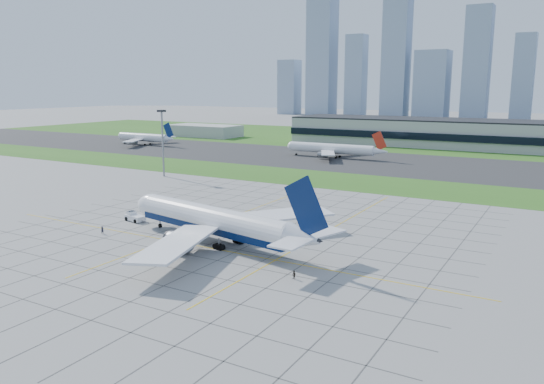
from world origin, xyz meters
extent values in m
plane|color=gray|center=(0.00, 0.00, 0.00)|extent=(1400.00, 1400.00, 0.00)
cube|color=#2F611B|center=(0.00, 90.00, 0.02)|extent=(700.00, 35.00, 0.04)
cube|color=#383838|center=(0.00, 145.00, 0.03)|extent=(700.00, 75.00, 0.04)
cube|color=#2F611B|center=(0.00, 255.00, 0.02)|extent=(700.00, 145.00, 0.04)
cube|color=#474744|center=(-48.00, 10.00, 0.01)|extent=(0.18, 130.00, 0.02)
cube|color=#474744|center=(-40.00, 10.00, 0.01)|extent=(0.18, 130.00, 0.02)
cube|color=#474744|center=(-32.00, 10.00, 0.01)|extent=(0.18, 130.00, 0.02)
cube|color=#474744|center=(-24.00, 10.00, 0.01)|extent=(0.18, 130.00, 0.02)
cube|color=#474744|center=(-16.00, 10.00, 0.01)|extent=(0.18, 130.00, 0.02)
cube|color=#474744|center=(-8.00, 10.00, 0.01)|extent=(0.18, 130.00, 0.02)
cube|color=#474744|center=(0.00, 10.00, 0.01)|extent=(0.18, 130.00, 0.02)
cube|color=#474744|center=(8.00, 10.00, 0.01)|extent=(0.18, 130.00, 0.02)
cube|color=#474744|center=(16.00, 10.00, 0.01)|extent=(0.18, 130.00, 0.02)
cube|color=#474744|center=(24.00, 10.00, 0.01)|extent=(0.18, 130.00, 0.02)
cube|color=#474744|center=(32.00, 10.00, 0.01)|extent=(0.18, 130.00, 0.02)
cube|color=#474744|center=(40.00, 10.00, 0.01)|extent=(0.18, 130.00, 0.02)
cube|color=#474744|center=(48.00, 10.00, 0.01)|extent=(0.18, 130.00, 0.02)
cube|color=#474744|center=(0.00, -40.00, 0.01)|extent=(110.00, 0.18, 0.02)
cube|color=#474744|center=(0.00, -32.00, 0.01)|extent=(110.00, 0.18, 0.02)
cube|color=#474744|center=(0.00, -24.00, 0.01)|extent=(110.00, 0.18, 0.02)
cube|color=#474744|center=(0.00, -16.00, 0.01)|extent=(110.00, 0.18, 0.02)
cube|color=#474744|center=(0.00, -8.00, 0.01)|extent=(110.00, 0.18, 0.02)
cube|color=#474744|center=(0.00, 0.00, 0.01)|extent=(110.00, 0.18, 0.02)
cube|color=#474744|center=(0.00, 8.00, 0.01)|extent=(110.00, 0.18, 0.02)
cube|color=#474744|center=(0.00, 16.00, 0.01)|extent=(110.00, 0.18, 0.02)
cube|color=#474744|center=(0.00, 24.00, 0.01)|extent=(110.00, 0.18, 0.02)
cube|color=#474744|center=(0.00, 32.00, 0.01)|extent=(110.00, 0.18, 0.02)
cube|color=#474744|center=(0.00, 40.00, 0.01)|extent=(110.00, 0.18, 0.02)
cube|color=#474744|center=(0.00, 48.00, 0.01)|extent=(110.00, 0.18, 0.02)
cube|color=#474744|center=(0.00, 56.00, 0.01)|extent=(110.00, 0.18, 0.02)
cube|color=#474744|center=(0.00, 64.00, 0.01)|extent=(110.00, 0.18, 0.02)
cube|color=yellow|center=(0.00, -2.00, 0.02)|extent=(120.00, 0.25, 0.03)
cube|color=yellow|center=(-10.00, 20.00, 0.02)|extent=(0.25, 100.00, 0.03)
cube|color=yellow|center=(18.00, 20.00, 0.02)|extent=(0.25, 100.00, 0.03)
cube|color=#B7B7B2|center=(40.00, 230.00, 7.50)|extent=(260.00, 42.00, 15.00)
cube|color=black|center=(40.00, 208.50, 7.00)|extent=(260.00, 1.00, 4.00)
cube|color=black|center=(40.00, 230.00, 15.40)|extent=(260.00, 42.00, 0.80)
cube|color=#B7B7B2|center=(-160.00, 210.00, 4.00)|extent=(50.00, 25.00, 8.00)
cylinder|color=gray|center=(-70.00, 65.00, 12.50)|extent=(0.70, 0.70, 25.00)
cube|color=black|center=(-70.00, 65.00, 25.20)|extent=(2.50, 2.50, 0.80)
cube|color=#899DB4|center=(-258.00, 520.00, 34.00)|extent=(24.00, 21.60, 68.00)
cube|color=#899DB4|center=(-213.00, 520.00, 71.00)|extent=(31.00, 27.90, 142.00)
cube|color=#899DB4|center=(-168.00, 520.00, 47.50)|extent=(22.00, 19.80, 95.00)
cube|color=#899DB4|center=(-120.00, 520.00, 80.00)|extent=(28.00, 25.20, 160.00)
cube|color=#899DB4|center=(-78.00, 520.00, 37.00)|extent=(35.00, 31.50, 74.00)
cube|color=#899DB4|center=(-32.00, 520.00, 59.00)|extent=(26.00, 23.40, 118.00)
cube|color=#899DB4|center=(14.00, 520.00, 44.00)|extent=(20.00, 18.00, 88.00)
cylinder|color=white|center=(-0.09, 2.02, 5.29)|extent=(43.73, 13.63, 5.66)
cube|color=#061944|center=(-0.09, 2.02, 3.49)|extent=(43.66, 13.26, 1.51)
ellipsoid|color=white|center=(-21.43, 6.06, 5.29)|extent=(9.96, 7.25, 5.66)
cube|color=black|center=(-23.47, 6.44, 5.76)|extent=(2.60, 3.35, 0.57)
cone|color=white|center=(24.50, -2.62, 5.57)|extent=(8.42, 6.69, 5.38)
cube|color=#061944|center=(24.96, -2.71, 11.90)|extent=(10.20, 2.38, 12.05)
cube|color=white|center=(8.28, 15.82, 4.34)|extent=(22.62, 26.28, 0.92)
cube|color=white|center=(2.67, -13.87, 4.34)|extent=(15.18, 27.75, 0.92)
cylinder|color=slate|center=(1.75, 11.77, 2.45)|extent=(6.70, 4.66, 3.59)
cylinder|color=slate|center=(-1.93, -7.72, 2.45)|extent=(6.70, 4.66, 3.59)
cylinder|color=gray|center=(-19.11, 5.62, 1.23)|extent=(0.40, 0.40, 2.45)
cylinder|color=black|center=(-19.11, 5.62, 0.52)|extent=(1.11, 0.66, 1.04)
cylinder|color=black|center=(5.11, 4.12, 0.61)|extent=(1.42, 1.34, 1.23)
cylinder|color=black|center=(3.99, -1.82, 0.61)|extent=(1.42, 1.34, 1.23)
cube|color=white|center=(-29.13, 7.33, 0.87)|extent=(6.21, 3.74, 1.36)
cube|color=white|center=(-30.65, 7.62, 1.84)|extent=(2.11, 2.42, 1.07)
cube|color=black|center=(-30.65, 7.62, 2.03)|extent=(1.88, 2.19, 0.68)
cube|color=gray|center=(-25.04, 6.56, 0.58)|extent=(2.89, 0.71, 0.17)
cylinder|color=black|center=(-30.80, 8.93, 0.53)|extent=(1.14, 0.67, 1.07)
cylinder|color=black|center=(-31.26, 6.46, 0.53)|extent=(1.14, 0.67, 1.07)
cylinder|color=black|center=(-26.99, 8.21, 0.53)|extent=(1.14, 0.67, 1.07)
cylinder|color=black|center=(-27.46, 5.74, 0.53)|extent=(1.14, 0.67, 1.07)
imported|color=black|center=(-27.01, -5.54, 0.92)|extent=(0.64, 0.78, 1.85)
imported|color=black|center=(26.18, -9.66, 0.79)|extent=(0.91, 0.80, 1.59)
cylinder|color=white|center=(-157.85, 146.95, 4.50)|extent=(35.33, 4.80, 4.80)
cube|color=#081F56|center=(-138.22, 146.95, 9.50)|extent=(7.46, 0.40, 9.15)
cube|color=white|center=(-155.40, 157.95, 3.70)|extent=(13.89, 20.66, 0.40)
cube|color=white|center=(-155.40, 135.95, 3.70)|extent=(13.89, 20.66, 0.40)
cylinder|color=black|center=(-154.91, 149.15, 0.50)|extent=(1.00, 1.00, 1.00)
cylinder|color=black|center=(-154.91, 144.75, 0.50)|extent=(1.00, 1.00, 1.00)
cylinder|color=white|center=(-36.22, 149.07, 4.50)|extent=(43.53, 4.80, 4.80)
cube|color=red|center=(-12.04, 149.07, 9.50)|extent=(7.46, 0.40, 9.15)
cube|color=white|center=(-33.20, 160.07, 3.70)|extent=(13.89, 20.66, 0.40)
cube|color=white|center=(-33.20, 138.07, 3.70)|extent=(13.89, 20.66, 0.40)
cylinder|color=black|center=(-32.59, 151.27, 0.50)|extent=(1.00, 1.00, 1.00)
cylinder|color=black|center=(-32.59, 146.87, 0.50)|extent=(1.00, 1.00, 1.00)
camera|label=1|loc=(68.04, -90.21, 34.02)|focal=35.00mm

